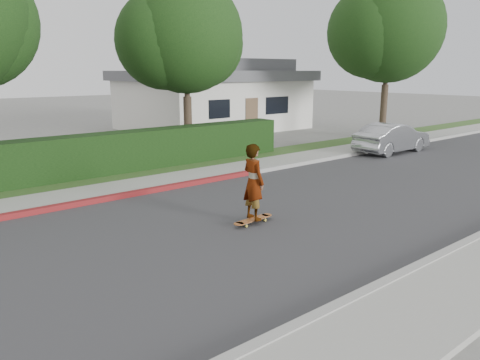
{
  "coord_description": "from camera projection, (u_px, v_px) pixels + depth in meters",
  "views": [
    {
      "loc": [
        -9.8,
        -8.17,
        3.63
      ],
      "look_at": [
        -2.66,
        0.42,
        1.0
      ],
      "focal_mm": 35.0,
      "sensor_mm": 36.0,
      "label": 1
    }
  ],
  "objects": [
    {
      "name": "curb_red_section",
      "position": [
        91.0,
        201.0,
        12.98
      ],
      "size": [
        12.0,
        0.21,
        0.15
      ],
      "primitive_type": "cube",
      "color": "maroon",
      "rests_on": "ground"
    },
    {
      "name": "sidewalk_far",
      "position": [
        216.0,
        172.0,
        16.77
      ],
      "size": [
        60.0,
        1.6,
        0.12
      ],
      "primitive_type": "cube",
      "color": "gray",
      "rests_on": "ground"
    },
    {
      "name": "planting_strip",
      "position": [
        191.0,
        166.0,
        17.97
      ],
      "size": [
        60.0,
        1.6,
        0.1
      ],
      "primitive_type": "cube",
      "color": "#2D4C1E",
      "rests_on": "ground"
    },
    {
      "name": "skateboard",
      "position": [
        253.0,
        220.0,
        11.3
      ],
      "size": [
        1.23,
        0.34,
        0.11
      ],
      "rotation": [
        0.0,
        0.0,
        0.08
      ],
      "color": "gold",
      "rests_on": "ground"
    },
    {
      "name": "tree_right",
      "position": [
        386.0,
        31.0,
        24.52
      ],
      "size": [
        6.32,
        5.6,
        8.56
      ],
      "color": "#33261C",
      "rests_on": "ground"
    },
    {
      "name": "house",
      "position": [
        212.0,
        95.0,
        29.51
      ],
      "size": [
        10.6,
        8.6,
        4.3
      ],
      "color": "beige",
      "rests_on": "ground"
    },
    {
      "name": "car_silver",
      "position": [
        392.0,
        138.0,
        20.96
      ],
      "size": [
        4.07,
        1.46,
        1.34
      ],
      "primitive_type": "imported",
      "rotation": [
        0.0,
        0.0,
        1.56
      ],
      "color": "#A1A4A8",
      "rests_on": "ground"
    },
    {
      "name": "ground",
      "position": [
        323.0,
        204.0,
        13.04
      ],
      "size": [
        120.0,
        120.0,
        0.0
      ],
      "primitive_type": "plane",
      "color": "slate",
      "rests_on": "ground"
    },
    {
      "name": "hedge",
      "position": [
        109.0,
        154.0,
        16.39
      ],
      "size": [
        15.0,
        1.0,
        1.5
      ],
      "primitive_type": "cube",
      "color": "black",
      "rests_on": "ground"
    },
    {
      "name": "curb_far",
      "position": [
        231.0,
        176.0,
        16.09
      ],
      "size": [
        60.0,
        0.2,
        0.15
      ],
      "primitive_type": "cube",
      "color": "#9E9E99",
      "rests_on": "ground"
    },
    {
      "name": "road",
      "position": [
        323.0,
        203.0,
        13.04
      ],
      "size": [
        60.0,
        8.0,
        0.01
      ],
      "primitive_type": "cube",
      "color": "#2D2D30",
      "rests_on": "ground"
    },
    {
      "name": "tree_center",
      "position": [
        183.0,
        39.0,
        19.72
      ],
      "size": [
        5.66,
        4.84,
        7.44
      ],
      "color": "#33261C",
      "rests_on": "ground"
    },
    {
      "name": "curb_near",
      "position": [
        472.0,
        241.0,
        9.95
      ],
      "size": [
        60.0,
        0.2,
        0.15
      ],
      "primitive_type": "cube",
      "color": "#9E9E99",
      "rests_on": "ground"
    },
    {
      "name": "skateboarder",
      "position": [
        253.0,
        182.0,
        11.09
      ],
      "size": [
        0.49,
        0.7,
        1.84
      ],
      "primitive_type": "imported",
      "rotation": [
        0.0,
        0.0,
        1.5
      ],
      "color": "white",
      "rests_on": "skateboard"
    }
  ]
}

